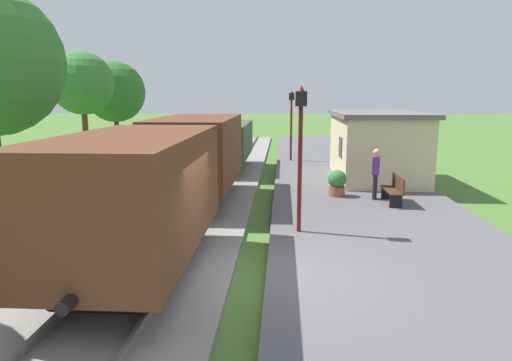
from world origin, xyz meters
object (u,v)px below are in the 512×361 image
object	(u,v)px
station_hut	(376,145)
person_waiting	(376,172)
freight_train	(195,160)
bench_near_hut	(394,189)
tree_field_left	(115,92)
tree_trackside_far	(82,84)
potted_planter	(337,183)
lamp_post_near	(301,133)
lamp_post_far	(291,112)

from	to	relation	value
station_hut	person_waiting	bearing A→B (deg)	-101.18
freight_train	bench_near_hut	distance (m)	6.57
bench_near_hut	tree_field_left	distance (m)	18.66
station_hut	tree_trackside_far	xyz separation A→B (m)	(-13.66, 2.75, 2.60)
person_waiting	tree_field_left	world-z (taller)	tree_field_left
potted_planter	lamp_post_near	distance (m)	4.94
station_hut	lamp_post_far	world-z (taller)	lamp_post_far
tree_trackside_far	tree_field_left	distance (m)	5.04
lamp_post_near	tree_field_left	world-z (taller)	tree_field_left
potted_planter	lamp_post_far	size ratio (longest dim) A/B	0.25
station_hut	person_waiting	xyz separation A→B (m)	(-0.78, -3.95, -0.47)
station_hut	tree_field_left	bearing A→B (deg)	150.90
lamp_post_far	tree_trackside_far	size ratio (longest dim) A/B	0.64
bench_near_hut	potted_planter	size ratio (longest dim) A/B	1.64
freight_train	bench_near_hut	world-z (taller)	freight_train
station_hut	potted_planter	xyz separation A→B (m)	(-2.00, -3.53, -0.93)
person_waiting	tree_trackside_far	world-z (taller)	tree_trackside_far
lamp_post_near	potted_planter	bearing A→B (deg)	70.98
bench_near_hut	lamp_post_far	world-z (taller)	lamp_post_far
potted_planter	tree_field_left	distance (m)	16.75
freight_train	bench_near_hut	xyz separation A→B (m)	(6.51, -0.08, -0.88)
station_hut	person_waiting	size ratio (longest dim) A/B	3.39
bench_near_hut	lamp_post_near	size ratio (longest dim) A/B	0.41
freight_train	station_hut	bearing A→B (deg)	33.26
freight_train	potted_planter	bearing A→B (deg)	10.98
person_waiting	lamp_post_near	world-z (taller)	lamp_post_near
lamp_post_near	lamp_post_far	xyz separation A→B (m)	(0.00, 12.79, 0.00)
lamp_post_far	tree_field_left	distance (m)	10.90
lamp_post_far	lamp_post_near	bearing A→B (deg)	-90.00
bench_near_hut	person_waiting	size ratio (longest dim) A/B	0.88
station_hut	potted_planter	size ratio (longest dim) A/B	6.33
potted_planter	lamp_post_far	distance (m)	8.92
bench_near_hut	lamp_post_far	bearing A→B (deg)	108.36
lamp_post_far	tree_trackside_far	distance (m)	10.55
tree_field_left	lamp_post_near	bearing A→B (deg)	-55.95
lamp_post_far	station_hut	bearing A→B (deg)	-55.45
lamp_post_near	tree_field_left	bearing A→B (deg)	124.05
bench_near_hut	lamp_post_near	xyz separation A→B (m)	(-3.17, -3.23, 2.08)
station_hut	lamp_post_far	size ratio (longest dim) A/B	1.57
lamp_post_near	tree_field_left	distance (m)	18.78
tree_trackside_far	tree_field_left	bearing A→B (deg)	93.41
lamp_post_far	tree_field_left	size ratio (longest dim) A/B	0.65
station_hut	bench_near_hut	size ratio (longest dim) A/B	3.87
potted_planter	lamp_post_far	bearing A→B (deg)	99.69
tree_field_left	station_hut	bearing A→B (deg)	-29.10
station_hut	bench_near_hut	distance (m)	4.64
bench_near_hut	lamp_post_near	world-z (taller)	lamp_post_near
freight_train	potted_planter	size ratio (longest dim) A/B	21.18
tree_trackside_far	potted_planter	bearing A→B (deg)	-28.31
freight_train	lamp_post_far	size ratio (longest dim) A/B	5.24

